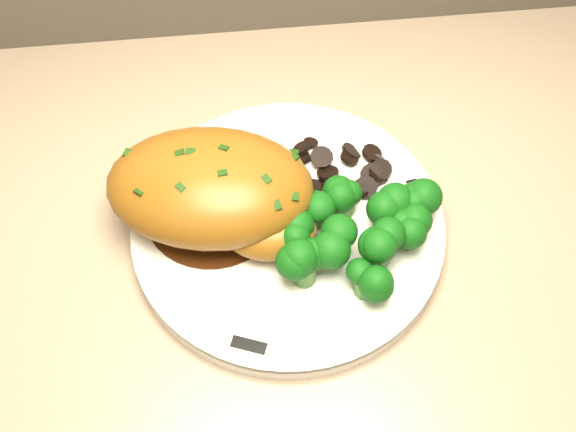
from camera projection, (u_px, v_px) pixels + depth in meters
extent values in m
cylinder|color=white|center=(288.00, 228.00, 0.64)|extent=(0.31, 0.31, 0.02)
cube|color=black|center=(416.00, 193.00, 0.65)|extent=(0.01, 0.03, 0.00)
cube|color=black|center=(198.00, 146.00, 0.68)|extent=(0.03, 0.03, 0.00)
cube|color=black|center=(249.00, 345.00, 0.57)|extent=(0.03, 0.02, 0.00)
cylinder|color=#3A1B0A|center=(214.00, 209.00, 0.64)|extent=(0.12, 0.12, 0.00)
ellipsoid|color=brown|center=(210.00, 187.00, 0.61)|extent=(0.20, 0.15, 0.07)
ellipsoid|color=brown|center=(268.00, 228.00, 0.61)|extent=(0.09, 0.07, 0.04)
cube|color=#15340A|center=(144.00, 159.00, 0.59)|extent=(0.01, 0.01, 0.00)
cube|color=#15340A|center=(168.00, 157.00, 0.59)|extent=(0.01, 0.01, 0.00)
cube|color=#15340A|center=(194.00, 156.00, 0.59)|extent=(0.01, 0.01, 0.00)
cube|color=#15340A|center=(220.00, 158.00, 0.58)|extent=(0.01, 0.01, 0.00)
cube|color=#15340A|center=(246.00, 161.00, 0.59)|extent=(0.01, 0.01, 0.00)
cube|color=#15340A|center=(273.00, 165.00, 0.59)|extent=(0.01, 0.01, 0.00)
cylinder|color=black|center=(363.00, 164.00, 0.67)|extent=(0.02, 0.01, 0.01)
cylinder|color=black|center=(360.00, 157.00, 0.67)|extent=(0.02, 0.02, 0.01)
cylinder|color=black|center=(355.00, 150.00, 0.67)|extent=(0.02, 0.02, 0.01)
cylinder|color=black|center=(346.00, 151.00, 0.67)|extent=(0.02, 0.02, 0.01)
cylinder|color=black|center=(336.00, 147.00, 0.67)|extent=(0.02, 0.02, 0.01)
cylinder|color=black|center=(326.00, 145.00, 0.67)|extent=(0.02, 0.02, 0.01)
cylinder|color=black|center=(315.00, 151.00, 0.67)|extent=(0.02, 0.02, 0.01)
cylinder|color=black|center=(306.00, 152.00, 0.67)|extent=(0.03, 0.03, 0.00)
cylinder|color=black|center=(299.00, 155.00, 0.66)|extent=(0.03, 0.03, 0.01)
cylinder|color=black|center=(295.00, 164.00, 0.67)|extent=(0.02, 0.02, 0.02)
cylinder|color=black|center=(294.00, 168.00, 0.66)|extent=(0.02, 0.02, 0.01)
cylinder|color=black|center=(297.00, 172.00, 0.65)|extent=(0.03, 0.03, 0.01)
cylinder|color=black|center=(302.00, 181.00, 0.66)|extent=(0.03, 0.03, 0.01)
cylinder|color=black|center=(311.00, 182.00, 0.65)|extent=(0.03, 0.03, 0.01)
cylinder|color=black|center=(321.00, 182.00, 0.65)|extent=(0.03, 0.03, 0.02)
cylinder|color=black|center=(332.00, 186.00, 0.65)|extent=(0.02, 0.02, 0.02)
cylinder|color=black|center=(343.00, 182.00, 0.65)|extent=(0.03, 0.03, 0.01)
cylinder|color=black|center=(352.00, 177.00, 0.65)|extent=(0.03, 0.03, 0.01)
cylinder|color=black|center=(359.00, 176.00, 0.66)|extent=(0.03, 0.03, 0.01)
cylinder|color=black|center=(363.00, 168.00, 0.66)|extent=(0.03, 0.03, 0.01)
cylinder|color=#407130|center=(310.00, 217.00, 0.62)|extent=(0.02, 0.02, 0.03)
sphere|color=#07340A|center=(310.00, 206.00, 0.61)|extent=(0.03, 0.03, 0.03)
cylinder|color=#407130|center=(345.00, 203.00, 0.63)|extent=(0.02, 0.02, 0.03)
sphere|color=#07340A|center=(346.00, 192.00, 0.61)|extent=(0.03, 0.03, 0.03)
cylinder|color=#407130|center=(384.00, 215.00, 0.62)|extent=(0.02, 0.02, 0.03)
sphere|color=#07340A|center=(387.00, 204.00, 0.61)|extent=(0.03, 0.03, 0.03)
cylinder|color=#407130|center=(334.00, 253.00, 0.60)|extent=(0.02, 0.02, 0.03)
sphere|color=#07340A|center=(335.00, 242.00, 0.59)|extent=(0.03, 0.03, 0.03)
cylinder|color=#407130|center=(380.00, 254.00, 0.60)|extent=(0.02, 0.02, 0.03)
sphere|color=#07340A|center=(382.00, 244.00, 0.59)|extent=(0.03, 0.03, 0.03)
cylinder|color=#407130|center=(408.00, 235.00, 0.61)|extent=(0.02, 0.02, 0.03)
sphere|color=#07340A|center=(410.00, 224.00, 0.60)|extent=(0.03, 0.03, 0.03)
cylinder|color=#407130|center=(305.00, 272.00, 0.59)|extent=(0.02, 0.02, 0.03)
sphere|color=#07340A|center=(305.00, 262.00, 0.58)|extent=(0.03, 0.03, 0.03)
cylinder|color=#407130|center=(366.00, 284.00, 0.59)|extent=(0.02, 0.02, 0.03)
sphere|color=#07340A|center=(368.00, 274.00, 0.57)|extent=(0.03, 0.03, 0.03)
cylinder|color=#407130|center=(288.00, 240.00, 0.61)|extent=(0.02, 0.02, 0.03)
sphere|color=#07340A|center=(288.00, 230.00, 0.59)|extent=(0.03, 0.03, 0.03)
cylinder|color=#407130|center=(414.00, 207.00, 0.63)|extent=(0.02, 0.02, 0.03)
sphere|color=#07340A|center=(417.00, 196.00, 0.61)|extent=(0.03, 0.03, 0.03)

